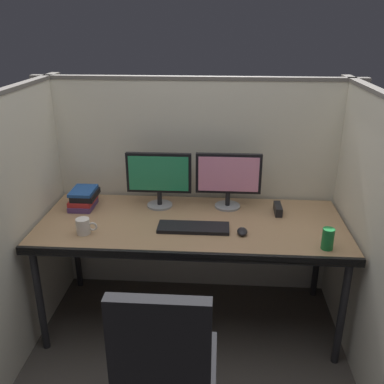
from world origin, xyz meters
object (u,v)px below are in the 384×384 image
at_px(soda_can, 328,239).
at_px(desk, 191,230).
at_px(monitor_right, 228,177).
at_px(keyboard_main, 193,228).
at_px(coffee_mug, 84,226).
at_px(red_stapler, 278,209).
at_px(monitor_left, 159,176).
at_px(book_stack, 84,198).
at_px(computer_mouse, 242,231).

bearing_deg(soda_can, desk, 160.26).
height_order(monitor_right, keyboard_main, monitor_right).
bearing_deg(monitor_right, coffee_mug, -152.24).
bearing_deg(keyboard_main, coffee_mug, -171.09).
height_order(coffee_mug, red_stapler, coffee_mug).
relative_size(monitor_left, keyboard_main, 1.00).
height_order(desk, monitor_left, monitor_left).
bearing_deg(soda_can, book_stack, 162.78).
bearing_deg(red_stapler, keyboard_main, -153.00).
height_order(monitor_left, red_stapler, monitor_left).
height_order(keyboard_main, soda_can, soda_can).
distance_m(keyboard_main, book_stack, 0.81).
xyz_separation_m(monitor_left, soda_can, (1.00, -0.51, -0.15)).
distance_m(keyboard_main, coffee_mug, 0.65).
height_order(desk, book_stack, book_stack).
xyz_separation_m(monitor_right, keyboard_main, (-0.21, -0.35, -0.20)).
distance_m(monitor_right, keyboard_main, 0.45).
distance_m(monitor_right, computer_mouse, 0.44).
distance_m(coffee_mug, red_stapler, 1.23).
height_order(book_stack, coffee_mug, book_stack).
bearing_deg(coffee_mug, monitor_left, 47.72).
distance_m(monitor_left, red_stapler, 0.81).
bearing_deg(coffee_mug, book_stack, 106.87).
xyz_separation_m(monitor_right, soda_can, (0.54, -0.53, -0.15)).
height_order(keyboard_main, red_stapler, red_stapler).
distance_m(monitor_right, red_stapler, 0.38).
bearing_deg(monitor_left, desk, -45.67).
bearing_deg(desk, soda_can, -19.74).
xyz_separation_m(monitor_right, computer_mouse, (0.08, -0.39, -0.20)).
distance_m(computer_mouse, soda_can, 0.48).
distance_m(desk, monitor_right, 0.43).
bearing_deg(book_stack, coffee_mug, -73.13).
xyz_separation_m(desk, monitor_left, (-0.23, 0.24, 0.27)).
bearing_deg(red_stapler, book_stack, 179.58).
relative_size(desk, coffee_mug, 15.08).
distance_m(computer_mouse, red_stapler, 0.40).
height_order(book_stack, red_stapler, book_stack).
distance_m(monitor_left, keyboard_main, 0.46).
relative_size(monitor_left, coffee_mug, 3.41).
distance_m(book_stack, soda_can, 1.58).
relative_size(computer_mouse, book_stack, 0.43).
distance_m(book_stack, red_stapler, 1.29).
bearing_deg(coffee_mug, desk, 17.14).
height_order(keyboard_main, computer_mouse, computer_mouse).
xyz_separation_m(keyboard_main, red_stapler, (0.53, 0.27, 0.02)).
bearing_deg(monitor_left, soda_can, -27.15).
distance_m(keyboard_main, red_stapler, 0.60).
bearing_deg(soda_can, monitor_left, 152.85).
bearing_deg(computer_mouse, keyboard_main, 171.59).
bearing_deg(red_stapler, monitor_right, 167.36).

